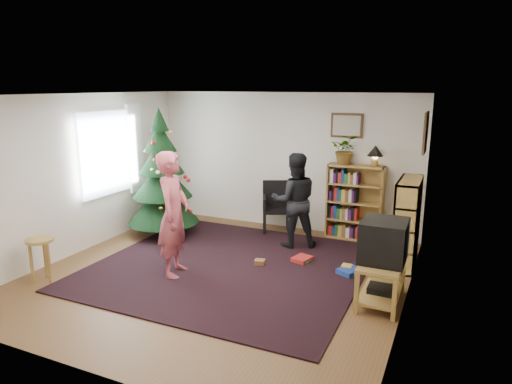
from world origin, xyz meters
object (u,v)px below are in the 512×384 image
at_px(person_by_chair, 294,201).
at_px(potted_plant, 345,150).
at_px(stool, 40,248).
at_px(table_lamp, 375,152).
at_px(picture_back, 347,125).
at_px(picture_right, 426,133).
at_px(christmas_tree, 162,183).
at_px(bookshelf_right, 407,222).
at_px(bookshelf_back, 355,202).
at_px(armchair, 279,204).
at_px(person_standing, 173,214).
at_px(crt_tv, 384,241).
at_px(tv_stand, 381,278).

distance_m(person_by_chair, potted_plant, 1.27).
height_order(stool, table_lamp, table_lamp).
relative_size(picture_back, picture_right, 0.92).
height_order(picture_right, christmas_tree, christmas_tree).
height_order(bookshelf_right, person_by_chair, person_by_chair).
distance_m(bookshelf_back, person_by_chair, 1.15).
bearing_deg(picture_right, armchair, 168.49).
distance_m(bookshelf_back, person_standing, 3.25).
xyz_separation_m(crt_tv, stool, (-4.32, -1.25, -0.33)).
xyz_separation_m(tv_stand, table_lamp, (-0.54, 2.28, 1.21)).
height_order(tv_stand, stool, stool).
distance_m(bookshelf_right, person_by_chair, 1.78).
distance_m(tv_stand, potted_plant, 2.79).
xyz_separation_m(picture_right, bookshelf_right, (-0.14, -0.28, -1.29)).
height_order(crt_tv, person_standing, person_standing).
distance_m(tv_stand, table_lamp, 2.64).
bearing_deg(table_lamp, crt_tv, -76.65).
distance_m(picture_back, bookshelf_back, 1.31).
bearing_deg(christmas_tree, picture_back, 24.38).
relative_size(tv_stand, person_by_chair, 0.56).
bearing_deg(bookshelf_right, picture_back, 49.76).
bearing_deg(stool, crt_tv, 16.12).
distance_m(picture_right, bookshelf_right, 1.32).
bearing_deg(bookshelf_right, tv_stand, 175.12).
relative_size(bookshelf_right, person_standing, 0.74).
relative_size(tv_stand, armchair, 0.97).
relative_size(picture_right, armchair, 0.66).
height_order(bookshelf_right, crt_tv, bookshelf_right).
relative_size(christmas_tree, stool, 3.71).
bearing_deg(crt_tv, bookshelf_back, 110.26).
bearing_deg(person_standing, tv_stand, -98.71).
bearing_deg(bookshelf_back, crt_tv, -69.74).
height_order(bookshelf_back, potted_plant, potted_plant).
relative_size(christmas_tree, tv_stand, 2.57).
relative_size(stool, person_standing, 0.34).
xyz_separation_m(picture_back, armchair, (-1.15, -0.22, -1.46)).
bearing_deg(picture_back, stool, -131.62).
bearing_deg(stool, table_lamp, 43.01).
distance_m(picture_right, bookshelf_back, 1.79).
relative_size(crt_tv, potted_plant, 1.14).
bearing_deg(stool, christmas_tree, 81.80).
distance_m(bookshelf_right, armchair, 2.47).
bearing_deg(table_lamp, person_standing, -131.06).
bearing_deg(potted_plant, picture_back, 101.29).
bearing_deg(bookshelf_back, tv_stand, -69.68).
relative_size(bookshelf_right, stool, 2.14).
xyz_separation_m(stool, table_lamp, (3.78, 3.52, 1.07)).
bearing_deg(bookshelf_back, table_lamp, 0.00).
bearing_deg(tv_stand, crt_tv, -180.00).
xyz_separation_m(crt_tv, potted_plant, (-1.04, 2.28, 0.75)).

